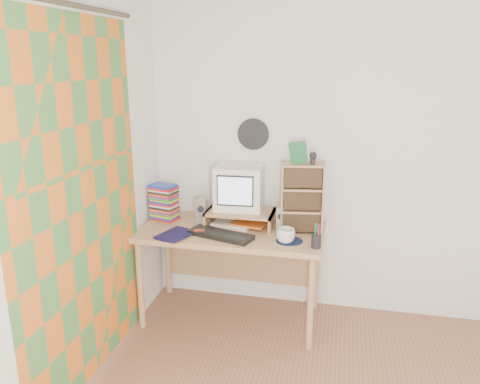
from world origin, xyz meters
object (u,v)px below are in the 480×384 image
at_px(dvd_stack, 164,202).
at_px(cd_rack, 302,198).
at_px(desk, 233,243).
at_px(keyboard, 220,235).
at_px(crt_monitor, 239,188).
at_px(diary, 165,231).
at_px(mug, 286,236).

xyz_separation_m(dvd_stack, cd_rack, (1.10, -0.04, 0.12)).
relative_size(desk, keyboard, 2.87).
xyz_separation_m(desk, cd_rack, (0.52, 0.01, 0.40)).
xyz_separation_m(keyboard, cd_rack, (0.56, 0.25, 0.24)).
bearing_deg(keyboard, dvd_stack, 168.98).
distance_m(dvd_stack, cd_rack, 1.11).
bearing_deg(dvd_stack, crt_monitor, 17.06).
height_order(desk, diary, diary).
distance_m(cd_rack, mug, 0.34).
height_order(desk, keyboard, keyboard).
xyz_separation_m(cd_rack, diary, (-0.98, -0.27, -0.24)).
xyz_separation_m(desk, keyboard, (-0.04, -0.23, 0.15)).
relative_size(crt_monitor, diary, 1.47).
relative_size(mug, diary, 0.55).
relative_size(crt_monitor, keyboard, 0.73).
xyz_separation_m(keyboard, diary, (-0.42, -0.02, 0.01)).
distance_m(dvd_stack, mug, 1.07).
bearing_deg(crt_monitor, diary, -147.37).
relative_size(dvd_stack, mug, 2.14).
bearing_deg(keyboard, desk, 97.59).
height_order(desk, cd_rack, cd_rack).
height_order(keyboard, cd_rack, cd_rack).
bearing_deg(crt_monitor, desk, -110.77).
bearing_deg(cd_rack, mug, -115.84).
bearing_deg(mug, keyboard, 178.89).
distance_m(desk, dvd_stack, 0.65).
relative_size(crt_monitor, cd_rack, 0.69).
bearing_deg(diary, crt_monitor, 54.50).
height_order(cd_rack, diary, cd_rack).
bearing_deg(dvd_stack, cd_rack, 11.80).
relative_size(desk, cd_rack, 2.68).
xyz_separation_m(mug, diary, (-0.89, -0.02, -0.03)).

